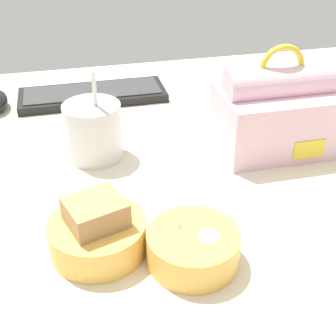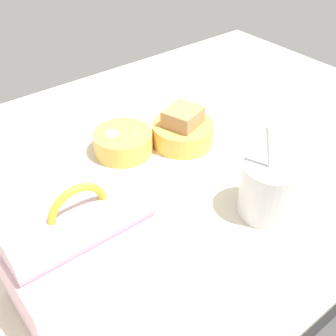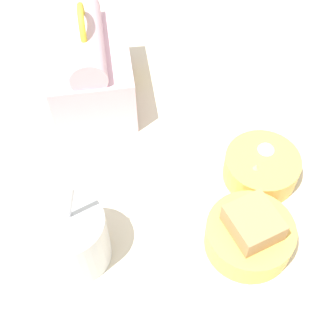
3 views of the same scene
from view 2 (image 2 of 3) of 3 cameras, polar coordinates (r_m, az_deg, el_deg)
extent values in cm
cube|color=beige|center=(74.90, 2.06, -5.60)|extent=(140.00, 110.00, 2.00)
cube|color=beige|center=(59.21, -10.77, -12.66)|extent=(19.86, 13.84, 10.92)
cylinder|color=beige|center=(53.98, -11.65, -7.85)|extent=(18.87, 6.00, 6.00)
cube|color=yellow|center=(64.77, -16.36, -11.44)|extent=(5.56, 0.30, 3.27)
torus|color=yellow|center=(52.11, -12.02, -5.78)|extent=(7.95, 1.00, 7.95)
cylinder|color=silver|center=(71.88, 13.57, -2.78)|extent=(9.91, 9.91, 9.82)
cylinder|color=orange|center=(69.04, 14.12, 0.12)|extent=(8.72, 8.72, 0.60)
cylinder|color=silver|center=(67.97, 13.57, 0.99)|extent=(0.70, 3.41, 11.13)
cylinder|color=#EAB24C|center=(88.14, 2.00, 4.72)|extent=(12.83, 12.83, 4.58)
cube|color=#A87F51|center=(86.79, 2.03, 6.11)|extent=(8.69, 8.28, 6.41)
cylinder|color=#EAB24C|center=(85.86, -6.10, 3.49)|extent=(11.92, 11.92, 4.56)
ellipsoid|color=white|center=(85.08, -7.49, 4.00)|extent=(3.24, 3.24, 3.82)
cone|color=#F4DB84|center=(84.64, -4.69, 4.05)|extent=(5.39, 5.39, 3.88)
sphere|color=black|center=(88.29, -7.61, 4.45)|extent=(1.43, 1.43, 1.43)
sphere|color=black|center=(87.58, -7.64, 4.14)|extent=(1.43, 1.43, 1.43)
sphere|color=black|center=(86.93, -7.38, 3.88)|extent=(1.43, 1.43, 1.43)
camera|label=1|loc=(1.15, -15.08, 33.04)|focal=50.00mm
camera|label=3|loc=(0.87, 33.41, 41.77)|focal=50.00mm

